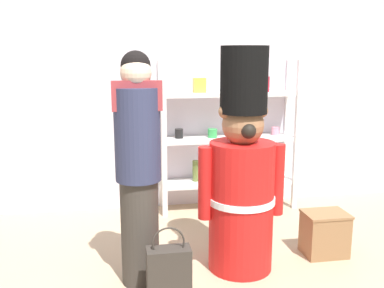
{
  "coord_description": "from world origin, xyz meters",
  "views": [
    {
      "loc": [
        -0.65,
        -2.41,
        1.63
      ],
      "look_at": [
        -0.13,
        0.59,
        1.0
      ],
      "focal_mm": 41.18,
      "sensor_mm": 36.0,
      "label": 1
    }
  ],
  "objects": [
    {
      "name": "merchandise_shelf",
      "position": [
        0.52,
        1.98,
        0.79
      ],
      "size": [
        1.44,
        0.35,
        1.56
      ],
      "color": "white",
      "rests_on": "ground_plane"
    },
    {
      "name": "person_shopper",
      "position": [
        -0.51,
        0.55,
        0.87
      ],
      "size": [
        0.33,
        0.32,
        1.65
      ],
      "color": "#38332D",
      "rests_on": "ground_plane"
    },
    {
      "name": "back_wall",
      "position": [
        0.0,
        2.2,
        1.3
      ],
      "size": [
        6.4,
        0.12,
        2.6
      ],
      "primitive_type": "cube",
      "color": "silver",
      "rests_on": "ground_plane"
    },
    {
      "name": "teddy_bear_guard",
      "position": [
        0.26,
        0.63,
        0.72
      ],
      "size": [
        0.66,
        0.51,
        1.68
      ],
      "color": "red",
      "rests_on": "ground_plane"
    },
    {
      "name": "shopping_bag",
      "position": [
        -0.35,
        0.21,
        0.21
      ],
      "size": [
        0.29,
        0.14,
        0.54
      ],
      "color": "#332D28",
      "rests_on": "ground_plane"
    },
    {
      "name": "display_crate",
      "position": [
        1.0,
        0.73,
        0.18
      ],
      "size": [
        0.35,
        0.27,
        0.36
      ],
      "color": "olive",
      "rests_on": "ground_plane"
    }
  ]
}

